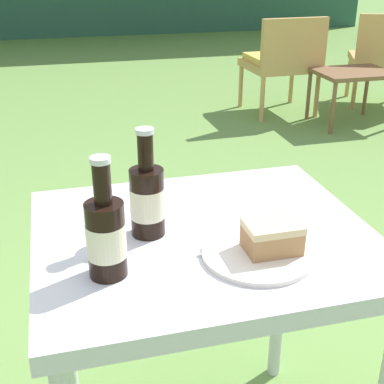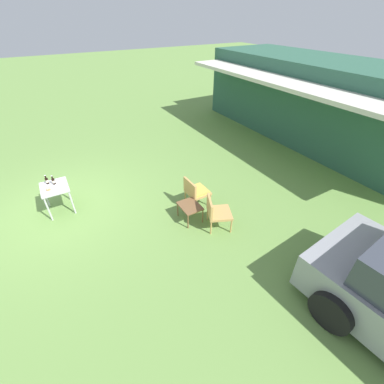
% 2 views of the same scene
% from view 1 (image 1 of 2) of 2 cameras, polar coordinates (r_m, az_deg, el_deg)
% --- Properties ---
extents(wicker_chair_cushioned, '(0.55, 0.53, 0.78)m').
position_cam_1_polar(wicker_chair_cushioned, '(4.47, 9.68, 13.79)').
color(wicker_chair_cushioned, tan).
rests_on(wicker_chair_cushioned, ground_plane).
extents(garden_side_table, '(0.56, 0.45, 0.41)m').
position_cam_1_polar(garden_side_table, '(4.33, 16.82, 11.67)').
color(garden_side_table, brown).
rests_on(garden_side_table, ground_plane).
extents(patio_table, '(0.72, 0.61, 0.71)m').
position_cam_1_polar(patio_table, '(1.19, 1.24, -8.05)').
color(patio_table, silver).
rests_on(patio_table, ground_plane).
extents(cake_on_plate, '(0.22, 0.22, 0.07)m').
position_cam_1_polar(cake_on_plate, '(1.06, 7.79, -5.62)').
color(cake_on_plate, silver).
rests_on(cake_on_plate, patio_table).
extents(cola_bottle_near, '(0.07, 0.07, 0.23)m').
position_cam_1_polar(cola_bottle_near, '(1.11, -4.80, -0.68)').
color(cola_bottle_near, black).
rests_on(cola_bottle_near, patio_table).
extents(cola_bottle_far, '(0.07, 0.07, 0.23)m').
position_cam_1_polar(cola_bottle_far, '(0.98, -9.17, -4.59)').
color(cola_bottle_far, black).
rests_on(cola_bottle_far, patio_table).
extents(fork, '(0.16, 0.07, 0.01)m').
position_cam_1_polar(fork, '(1.05, 5.29, -6.98)').
color(fork, silver).
rests_on(fork, patio_table).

